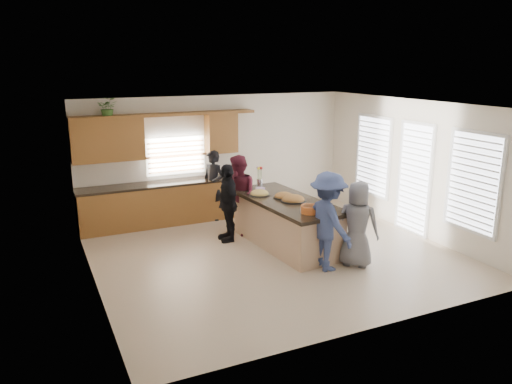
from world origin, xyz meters
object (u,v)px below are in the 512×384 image
island (286,224)px  woman_right_front (357,224)px  woman_left_back (213,185)px  woman_left_mid (239,195)px  woman_right_back (328,221)px  woman_left_front (228,203)px  salad_bowl (310,209)px

island → woman_right_front: (0.67, -1.40, 0.32)m
woman_left_back → woman_left_mid: 1.20m
island → woman_right_back: 1.38m
woman_right_front → woman_left_back: bearing=-22.1°
woman_left_front → woman_right_front: bearing=40.7°
island → woman_right_back: bearing=-89.8°
island → woman_left_front: size_ratio=1.75×
woman_left_back → island: bearing=-12.2°
woman_left_back → woman_right_front: (1.36, -3.63, -0.03)m
woman_right_back → woman_right_front: woman_right_back is taller
woman_left_mid → woman_right_back: size_ratio=0.97×
island → woman_left_back: bearing=102.5°
island → woman_left_back: size_ratio=1.74×
salad_bowl → woman_right_front: 0.87m
salad_bowl → woman_left_mid: 2.07m
woman_right_back → woman_right_front: (0.56, -0.09, -0.10)m
woman_left_mid → woman_right_back: 2.44m
salad_bowl → woman_left_back: bearing=101.6°
island → salad_bowl: 1.12m
woman_left_mid → woman_right_front: bearing=23.5°
woman_left_back → woman_right_front: bearing=-8.9°
salad_bowl → woman_left_front: 1.96m
island → salad_bowl: salad_bowl is taller
island → woman_left_mid: size_ratio=1.66×
island → woman_left_front: woman_left_front is taller
salad_bowl → woman_right_back: bearing=-66.5°
island → woman_right_back: (0.11, -1.31, 0.42)m
woman_left_mid → woman_right_front: size_ratio=1.09×
island → woman_left_front: (-0.91, 0.78, 0.34)m
woman_left_back → woman_right_back: woman_right_back is taller
woman_right_front → woman_left_front: bearing=-6.6°
woman_left_front → salad_bowl: bearing=31.4°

